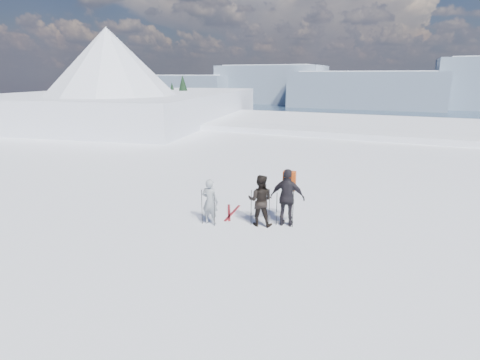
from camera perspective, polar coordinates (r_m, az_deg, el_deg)
The scene contains 9 objects.
lake_basin at distance 40.26m, azimuth 18.93°, elevation -1.72°, with size 820.00×820.00×71.62m.
far_mountain_range at distance 464.23m, azimuth 27.58°, elevation 12.52°, with size 770.00×110.00×53.00m.
near_ridge at distance 48.48m, azimuth -13.85°, elevation 5.22°, with size 31.37×35.68×25.62m.
skier_grey at distance 12.87m, azimuth -4.61°, elevation -3.32°, with size 0.59×0.38×1.61m, color gray.
skier_dark at distance 12.71m, azimuth 3.11°, elevation -3.12°, with size 0.87×0.68×1.78m, color black.
skier_pack at distance 12.73m, azimuth 7.24°, elevation -2.70°, with size 1.17×0.49×1.99m, color black.
backpack at distance 12.62m, azimuth 7.65°, elevation 3.35°, with size 0.42×0.24×0.66m, color #C44512.
ski_poles at distance 12.72m, azimuth 1.80°, elevation -4.31°, with size 2.98×1.00×1.37m.
skis_loose at distance 14.07m, azimuth -1.42°, elevation -4.98°, with size 0.82×1.70×0.03m.
Camera 1 is at (2.53, -8.50, 5.00)m, focal length 28.00 mm.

